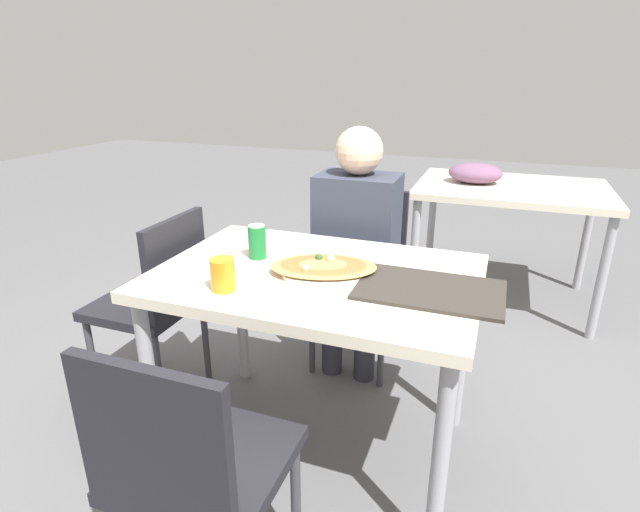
{
  "coord_description": "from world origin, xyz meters",
  "views": [
    {
      "loc": [
        0.56,
        -1.49,
        1.41
      ],
      "look_at": [
        0.01,
        0.0,
        0.81
      ],
      "focal_mm": 28.0,
      "sensor_mm": 36.0,
      "label": 1
    }
  ],
  "objects": [
    {
      "name": "chair_far_seated",
      "position": [
        -0.03,
        0.71,
        0.5
      ],
      "size": [
        0.4,
        0.4,
        0.86
      ],
      "rotation": [
        0.0,
        0.0,
        3.14
      ],
      "color": "black",
      "rests_on": "ground_plane"
    },
    {
      "name": "chair_side_left",
      "position": [
        -0.75,
        0.06,
        0.5
      ],
      "size": [
        0.4,
        0.4,
        0.86
      ],
      "rotation": [
        0.0,
        0.0,
        1.57
      ],
      "color": "black",
      "rests_on": "ground_plane"
    },
    {
      "name": "person_seated",
      "position": [
        -0.03,
        0.6,
        0.7
      ],
      "size": [
        0.36,
        0.27,
        1.17
      ],
      "rotation": [
        0.0,
        0.0,
        3.14
      ],
      "color": "#2D2D38",
      "rests_on": "ground_plane"
    },
    {
      "name": "soda_can",
      "position": [
        -0.25,
        0.05,
        0.81
      ],
      "size": [
        0.07,
        0.07,
        0.12
      ],
      "color": "#197233",
      "rests_on": "dining_table"
    },
    {
      "name": "background_table",
      "position": [
        0.59,
        1.66,
        0.69
      ],
      "size": [
        1.1,
        0.8,
        0.87
      ],
      "color": "beige",
      "rests_on": "ground_plane"
    },
    {
      "name": "dining_table",
      "position": [
        0.0,
        0.0,
        0.66
      ],
      "size": [
        1.1,
        0.76,
        0.75
      ],
      "color": "beige",
      "rests_on": "ground_plane"
    },
    {
      "name": "pizza_main",
      "position": [
        0.03,
        0.0,
        0.76
      ],
      "size": [
        0.42,
        0.33,
        0.06
      ],
      "color": "white",
      "rests_on": "dining_table"
    },
    {
      "name": "serving_tray",
      "position": [
        0.39,
        -0.03,
        0.75
      ],
      "size": [
        0.45,
        0.29,
        0.01
      ],
      "color": "#332D28",
      "rests_on": "dining_table"
    },
    {
      "name": "chair_near_camera",
      "position": [
        -0.06,
        -0.71,
        0.5
      ],
      "size": [
        0.4,
        0.4,
        0.86
      ],
      "color": "black",
      "rests_on": "ground_plane"
    },
    {
      "name": "drink_glass",
      "position": [
        -0.22,
        -0.24,
        0.8
      ],
      "size": [
        0.08,
        0.08,
        0.1
      ],
      "color": "orange",
      "rests_on": "dining_table"
    },
    {
      "name": "ground_plane",
      "position": [
        0.0,
        0.0,
        0.0
      ],
      "size": [
        14.0,
        14.0,
        0.0
      ],
      "primitive_type": "plane",
      "color": "#59595B"
    }
  ]
}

